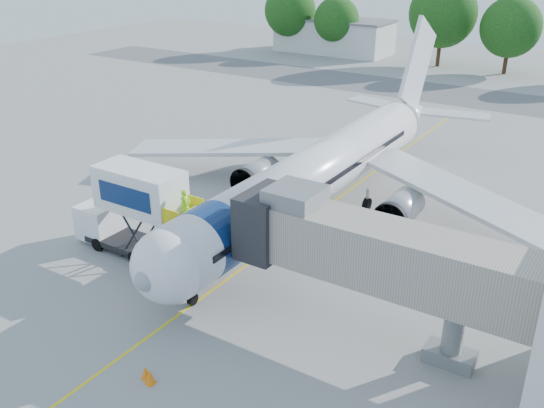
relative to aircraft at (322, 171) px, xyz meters
The scene contains 14 objects.
ground 5.07m from the aircraft, 90.00° to the right, with size 160.00×160.00×0.00m, color gray.
guidance_line 5.06m from the aircraft, 90.00° to the right, with size 0.15×70.00×0.01m, color yellow.
taxiway_strip 37.99m from the aircraft, 90.00° to the left, with size 120.00×10.00×0.01m, color #59595B.
aircraft is the anchor object (origin of this frame).
jet_bridge 13.77m from the aircraft, 54.30° to the right, with size 13.90×3.20×6.60m.
catering_hiloader 12.77m from the aircraft, 119.38° to the right, with size 8.50×2.44×5.50m.
ground_tug 21.68m from the aircraft, 95.59° to the right, with size 3.40×2.31×1.24m.
safety_cone_a 19.55m from the aircraft, 83.10° to the right, with size 0.43×0.43×0.69m.
safety_cone_b 19.37m from the aircraft, 84.17° to the right, with size 0.39×0.39×0.63m.
outbuilding_left 62.50m from the aircraft, 116.61° to the left, with size 18.40×8.40×5.30m.
tree_a 63.47m from the aircraft, 123.07° to the left, with size 8.21×8.21×10.46m.
tree_b 59.66m from the aircraft, 116.28° to the left, with size 6.99×6.99×8.91m.
tree_c 54.85m from the aircraft, 100.49° to the left, with size 9.47×9.47×12.08m.
tree_d 53.59m from the aircraft, 90.57° to the left, with size 7.99×7.99×10.18m.
Camera 1 is at (17.60, -29.40, 17.26)m, focal length 40.00 mm.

